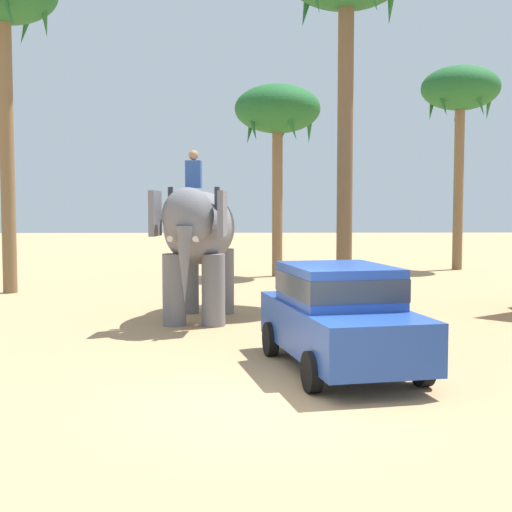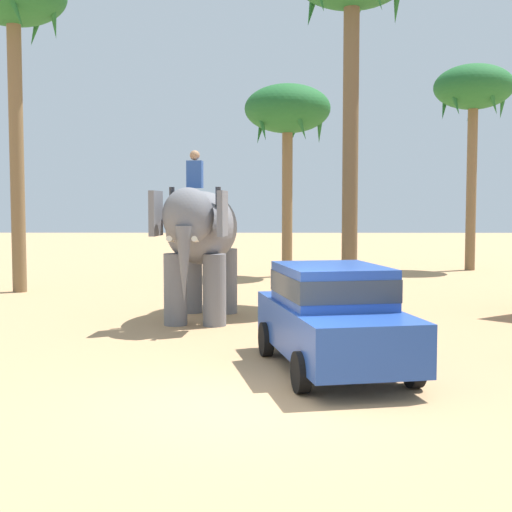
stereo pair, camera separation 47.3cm
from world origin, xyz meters
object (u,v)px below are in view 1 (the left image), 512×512
object	(u,v)px
palm_tree_left_of_road	(3,5)
palm_tree_near_hut	(277,114)
palm_tree_far_back	(460,94)
car_sedan_foreground	(339,313)
elephant_with_mahout	(198,235)

from	to	relation	value
palm_tree_left_of_road	palm_tree_near_hut	bearing A→B (deg)	30.41
palm_tree_far_back	car_sedan_foreground	bearing A→B (deg)	-112.62
car_sedan_foreground	palm_tree_near_hut	bearing A→B (deg)	90.74
palm_tree_left_of_road	palm_tree_far_back	world-z (taller)	palm_tree_left_of_road
palm_tree_near_hut	palm_tree_left_of_road	bearing A→B (deg)	-149.59
car_sedan_foreground	elephant_with_mahout	distance (m)	5.67
elephant_with_mahout	palm_tree_far_back	bearing A→B (deg)	52.26
elephant_with_mahout	palm_tree_left_of_road	world-z (taller)	palm_tree_left_of_road
car_sedan_foreground	elephant_with_mahout	bearing A→B (deg)	117.47
palm_tree_near_hut	palm_tree_left_of_road	size ratio (longest dim) A/B	0.72
palm_tree_left_of_road	elephant_with_mahout	bearing A→B (deg)	-41.65
elephant_with_mahout	palm_tree_left_of_road	size ratio (longest dim) A/B	0.40
palm_tree_near_hut	palm_tree_far_back	world-z (taller)	palm_tree_far_back
car_sedan_foreground	palm_tree_left_of_road	distance (m)	15.52
palm_tree_left_of_road	palm_tree_far_back	xyz separation A→B (m)	(16.10, 7.56, -1.39)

